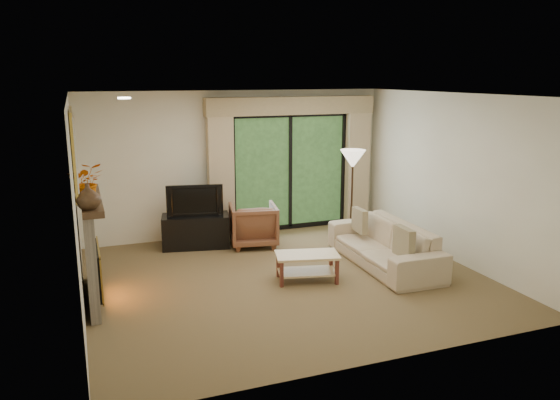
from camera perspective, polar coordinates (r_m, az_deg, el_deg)
name	(u,v)px	position (r m, az deg, el deg)	size (l,w,h in m)	color
floor	(287,279)	(7.91, 0.77, -8.25)	(5.50, 5.50, 0.00)	brown
ceiling	(288,95)	(7.38, 0.83, 10.93)	(5.50, 5.50, 0.00)	silver
wall_back	(237,164)	(9.87, -4.49, 3.81)	(5.00, 5.00, 0.00)	#F0E8CE
wall_front	(382,241)	(5.36, 10.57, -4.19)	(5.00, 5.00, 0.00)	#F0E8CE
wall_left	(76,207)	(7.05, -20.53, -0.68)	(5.00, 5.00, 0.00)	#F0E8CE
wall_right	(452,178)	(8.90, 17.55, 2.24)	(5.00, 5.00, 0.00)	#F0E8CE
fireplace	(90,249)	(7.40, -19.24, -4.90)	(0.24, 1.70, 1.37)	slate
mirror	(75,151)	(7.13, -20.67, 4.79)	(0.07, 1.45, 1.02)	gold
sliding_door	(290,172)	(10.17, 1.04, 2.98)	(2.26, 0.10, 2.16)	black
curtain_left	(221,172)	(9.65, -6.21, 2.96)	(0.45, 0.18, 2.35)	tan
curtain_right	(357,163)	(10.63, 8.06, 3.82)	(0.45, 0.18, 2.35)	tan
cornice	(292,106)	(9.95, 1.26, 9.83)	(3.20, 0.24, 0.32)	tan
media_console	(196,231)	(9.36, -8.78, -3.22)	(1.11, 0.50, 0.56)	black
tv	(195,200)	(9.22, -8.90, 0.04)	(0.93, 0.12, 0.54)	black
armchair	(253,225)	(9.33, -2.81, -2.60)	(0.77, 0.80, 0.73)	brown
sofa	(384,244)	(8.53, 10.80, -4.58)	(2.24, 0.87, 0.65)	tan
pillow_near	(404,242)	(7.90, 12.82, -4.32)	(0.11, 0.42, 0.42)	brown
pillow_far	(360,220)	(8.96, 8.32, -2.13)	(0.10, 0.39, 0.39)	brown
coffee_table	(307,267)	(7.79, 2.84, -7.03)	(0.88, 0.49, 0.40)	#E2C089
floor_lamp	(352,196)	(9.52, 7.50, 0.38)	(0.43, 0.43, 1.62)	beige
vase	(88,196)	(6.54, -19.43, 0.38)	(0.28, 0.28, 0.30)	#412C1C
branches	(86,182)	(6.96, -19.58, 1.82)	(0.43, 0.37, 0.47)	#D16308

